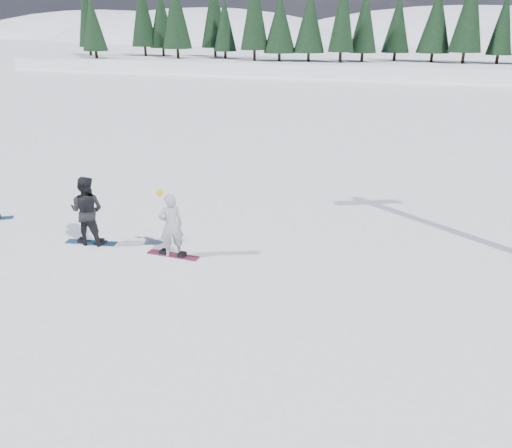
{
  "coord_description": "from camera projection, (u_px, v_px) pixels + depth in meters",
  "views": [
    {
      "loc": [
        8.59,
        -9.89,
        5.93
      ],
      "look_at": [
        4.91,
        1.49,
        1.1
      ],
      "focal_mm": 35.0,
      "sensor_mm": 36.0,
      "label": 1
    }
  ],
  "objects": [
    {
      "name": "snowboard_woman",
      "position": [
        173.0,
        255.0,
        13.69
      ],
      "size": [
        1.51,
        0.33,
        0.03
      ],
      "primitive_type": "cube",
      "rotation": [
        0.0,
        0.0,
        -0.03
      ],
      "color": "#982144",
      "rests_on": "ground"
    },
    {
      "name": "snowboarder_man",
      "position": [
        87.0,
        211.0,
        14.1
      ],
      "size": [
        1.07,
        0.89,
        2.01
      ],
      "primitive_type": "imported",
      "rotation": [
        0.0,
        0.0,
        3.28
      ],
      "color": "black",
      "rests_on": "ground"
    },
    {
      "name": "snowboard_man",
      "position": [
        91.0,
        243.0,
        14.47
      ],
      "size": [
        1.53,
        0.53,
        0.03
      ],
      "primitive_type": "cube",
      "rotation": [
        0.0,
        0.0,
        0.17
      ],
      "color": "#19578A",
      "rests_on": "ground"
    },
    {
      "name": "alpine_backdrop",
      "position": [
        366.0,
        79.0,
        188.88
      ],
      "size": [
        412.5,
        227.0,
        53.2
      ],
      "color": "white",
      "rests_on": "ground"
    },
    {
      "name": "ground",
      "position": [
        65.0,
        261.0,
        13.4
      ],
      "size": [
        420.0,
        420.0,
        0.0
      ],
      "primitive_type": "plane",
      "color": "white",
      "rests_on": "ground"
    },
    {
      "name": "snowboarder_woman",
      "position": [
        171.0,
        225.0,
        13.35
      ],
      "size": [
        0.78,
        0.72,
        1.93
      ],
      "rotation": [
        0.0,
        0.0,
        3.77
      ],
      "color": "#ACADB2",
      "rests_on": "ground"
    }
  ]
}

